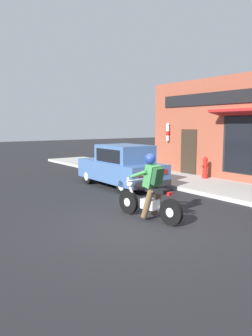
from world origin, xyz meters
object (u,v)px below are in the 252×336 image
car_hatchback (122,166)px  fire_hydrant (205,168)px  motorcycle_with_rider (149,192)px  traffic_cone (155,165)px

car_hatchback → fire_hydrant: 3.55m
motorcycle_with_rider → fire_hydrant: (5.28, 2.78, -0.11)m
car_hatchback → fire_hydrant: car_hatchback is taller
motorcycle_with_rider → car_hatchback: bearing=63.8°
car_hatchback → traffic_cone: bearing=29.0°
fire_hydrant → traffic_cone: bearing=94.7°
motorcycle_with_rider → traffic_cone: bearing=48.0°
fire_hydrant → traffic_cone: fire_hydrant is taller
traffic_cone → car_hatchback: bearing=-151.0°
fire_hydrant → traffic_cone: 2.84m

